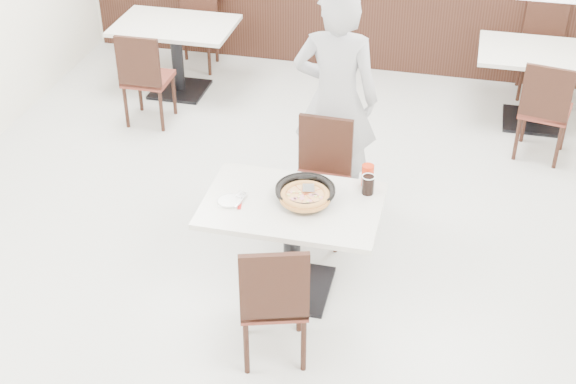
% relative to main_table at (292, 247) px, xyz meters
% --- Properties ---
extents(floor, '(7.00, 7.00, 0.00)m').
position_rel_main_table_xyz_m(floor, '(-0.24, 0.39, -0.38)').
color(floor, '#AFB0AB').
rests_on(floor, ground).
extents(wainscot_back, '(5.90, 0.03, 1.10)m').
position_rel_main_table_xyz_m(wainscot_back, '(-0.24, 3.87, 0.18)').
color(wainscot_back, black).
rests_on(wainscot_back, floor).
extents(main_table, '(1.24, 0.86, 0.75)m').
position_rel_main_table_xyz_m(main_table, '(0.00, 0.00, 0.00)').
color(main_table, beige).
rests_on(main_table, floor).
extents(chair_near, '(0.53, 0.53, 0.95)m').
position_rel_main_table_xyz_m(chair_near, '(0.03, -0.64, 0.10)').
color(chair_near, black).
rests_on(chair_near, floor).
extents(chair_far, '(0.43, 0.43, 0.95)m').
position_rel_main_table_xyz_m(chair_far, '(0.05, 0.69, 0.10)').
color(chair_far, black).
rests_on(chair_far, floor).
extents(trivet, '(0.11, 0.11, 0.04)m').
position_rel_main_table_xyz_m(trivet, '(0.08, 0.07, 0.39)').
color(trivet, black).
rests_on(trivet, main_table).
extents(pizza_pan, '(0.40, 0.40, 0.01)m').
position_rel_main_table_xyz_m(pizza_pan, '(0.07, 0.07, 0.42)').
color(pizza_pan, black).
rests_on(pizza_pan, trivet).
extents(pizza, '(0.37, 0.37, 0.02)m').
position_rel_main_table_xyz_m(pizza, '(0.09, 0.00, 0.44)').
color(pizza, tan).
rests_on(pizza, pizza_pan).
extents(pizza_server, '(0.10, 0.12, 0.00)m').
position_rel_main_table_xyz_m(pizza_server, '(0.10, 0.07, 0.47)').
color(pizza_server, silver).
rests_on(pizza_server, pizza).
extents(napkin, '(0.17, 0.17, 0.00)m').
position_rel_main_table_xyz_m(napkin, '(-0.42, -0.09, 0.38)').
color(napkin, white).
rests_on(napkin, main_table).
extents(side_plate, '(0.17, 0.17, 0.01)m').
position_rel_main_table_xyz_m(side_plate, '(-0.41, -0.09, 0.38)').
color(side_plate, silver).
rests_on(side_plate, napkin).
extents(fork, '(0.04, 0.16, 0.00)m').
position_rel_main_table_xyz_m(fork, '(-0.34, -0.08, 0.39)').
color(fork, silver).
rests_on(fork, side_plate).
extents(cola_glass, '(0.09, 0.09, 0.13)m').
position_rel_main_table_xyz_m(cola_glass, '(0.48, 0.24, 0.44)').
color(cola_glass, black).
rests_on(cola_glass, main_table).
extents(red_cup, '(0.09, 0.09, 0.16)m').
position_rel_main_table_xyz_m(red_cup, '(0.46, 0.34, 0.45)').
color(red_cup, red).
rests_on(red_cup, main_table).
extents(diner_person, '(0.70, 0.47, 1.85)m').
position_rel_main_table_xyz_m(diner_person, '(0.07, 1.23, 0.55)').
color(diner_person, '#B3B3B8').
rests_on(diner_person, floor).
extents(bg_table_left, '(1.21, 0.81, 0.75)m').
position_rel_main_table_xyz_m(bg_table_left, '(-1.88, 2.85, 0.00)').
color(bg_table_left, beige).
rests_on(bg_table_left, floor).
extents(bg_chair_left_near, '(0.42, 0.42, 0.95)m').
position_rel_main_table_xyz_m(bg_chair_left_near, '(-1.92, 2.17, 0.10)').
color(bg_chair_left_near, black).
rests_on(bg_chair_left_near, floor).
extents(bg_chair_left_far, '(0.45, 0.45, 0.95)m').
position_rel_main_table_xyz_m(bg_chair_left_far, '(-1.88, 3.46, 0.10)').
color(bg_chair_left_far, black).
rests_on(bg_chair_left_far, floor).
extents(bg_table_right, '(1.26, 0.89, 0.75)m').
position_rel_main_table_xyz_m(bg_table_right, '(1.73, 2.99, 0.00)').
color(bg_table_right, beige).
rests_on(bg_table_right, floor).
extents(bg_chair_right_near, '(0.49, 0.49, 0.95)m').
position_rel_main_table_xyz_m(bg_chair_right_near, '(1.78, 2.37, 0.10)').
color(bg_chair_right_near, black).
rests_on(bg_chair_right_near, floor).
extents(bg_chair_right_far, '(0.43, 0.43, 0.95)m').
position_rel_main_table_xyz_m(bg_chair_right_far, '(1.78, 3.63, 0.10)').
color(bg_chair_right_far, black).
rests_on(bg_chair_right_far, floor).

